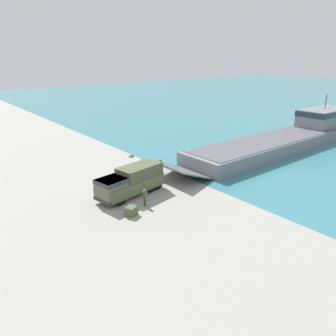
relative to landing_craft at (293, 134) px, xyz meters
The scene contains 9 objects.
ground_plane 30.45m from the landing_craft, 91.98° to the right, with size 240.00×240.00×0.00m, color #9E998E.
landing_craft is the anchor object (origin of this frame).
military_truck 31.23m from the landing_craft, 88.62° to the right, with size 3.76×7.91×2.91m.
soldier_on_ramp 31.87m from the landing_craft, 83.18° to the right, with size 0.48×0.32×1.73m.
mooring_bollard 25.79m from the landing_craft, 104.66° to the right, with size 0.26×0.26×0.74m.
cargo_crate 34.07m from the landing_craft, 82.18° to the right, with size 0.85×1.02×0.85m, color #475638.
shoreline_rock_a 25.33m from the landing_craft, 108.41° to the right, with size 0.61×0.61×0.61m, color gray.
shoreline_rock_b 26.31m from the landing_craft, 113.62° to the right, with size 0.82×0.82×0.82m, color gray.
shoreline_rock_c 23.00m from the landing_craft, 106.26° to the right, with size 0.51×0.51×0.51m, color gray.
Camera 1 is at (28.57, -17.37, 13.77)m, focal length 35.00 mm.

